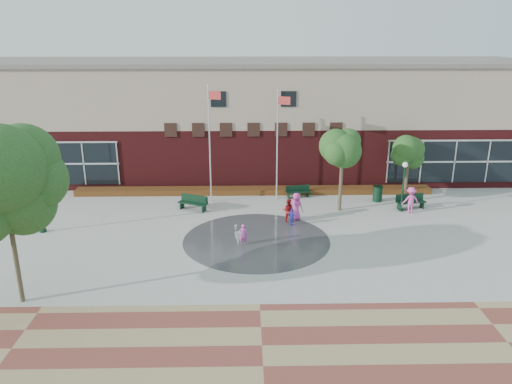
{
  "coord_description": "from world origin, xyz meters",
  "views": [
    {
      "loc": [
        -0.57,
        -23.28,
        11.54
      ],
      "look_at": [
        0.0,
        4.0,
        2.6
      ],
      "focal_mm": 35.0,
      "sensor_mm": 36.0,
      "label": 1
    }
  ],
  "objects_px": {
    "trash_can": "(378,194)",
    "child_splash": "(243,234)",
    "flagpole_right": "(278,140)",
    "bench_left": "(193,206)",
    "flagpole_left": "(210,139)",
    "tree_big_left": "(4,184)"
  },
  "relations": [
    {
      "from": "flagpole_left",
      "to": "trash_can",
      "type": "distance_m",
      "value": 12.26
    },
    {
      "from": "trash_can",
      "to": "child_splash",
      "type": "relative_size",
      "value": 0.94
    },
    {
      "from": "bench_left",
      "to": "child_splash",
      "type": "bearing_deg",
      "value": -34.69
    },
    {
      "from": "trash_can",
      "to": "child_splash",
      "type": "distance_m",
      "value": 11.81
    },
    {
      "from": "bench_left",
      "to": "tree_big_left",
      "type": "relative_size",
      "value": 0.27
    },
    {
      "from": "trash_can",
      "to": "tree_big_left",
      "type": "distance_m",
      "value": 23.75
    },
    {
      "from": "flagpole_left",
      "to": "trash_can",
      "type": "relative_size",
      "value": 7.14
    },
    {
      "from": "bench_left",
      "to": "trash_can",
      "type": "relative_size",
      "value": 1.82
    },
    {
      "from": "flagpole_right",
      "to": "bench_left",
      "type": "bearing_deg",
      "value": -137.75
    },
    {
      "from": "trash_can",
      "to": "tree_big_left",
      "type": "xyz_separation_m",
      "value": [
        -19.18,
        -13.14,
        4.88
      ]
    },
    {
      "from": "tree_big_left",
      "to": "child_splash",
      "type": "distance_m",
      "value": 12.45
    },
    {
      "from": "flagpole_left",
      "to": "bench_left",
      "type": "xyz_separation_m",
      "value": [
        -1.15,
        -1.64,
        -4.2
      ]
    },
    {
      "from": "child_splash",
      "to": "trash_can",
      "type": "bearing_deg",
      "value": -142.17
    },
    {
      "from": "flagpole_left",
      "to": "flagpole_right",
      "type": "distance_m",
      "value": 4.64
    },
    {
      "from": "bench_left",
      "to": "trash_can",
      "type": "distance_m",
      "value": 12.85
    },
    {
      "from": "flagpole_left",
      "to": "child_splash",
      "type": "relative_size",
      "value": 6.68
    },
    {
      "from": "flagpole_left",
      "to": "tree_big_left",
      "type": "distance_m",
      "value": 15.29
    },
    {
      "from": "flagpole_left",
      "to": "child_splash",
      "type": "height_order",
      "value": "flagpole_left"
    },
    {
      "from": "bench_left",
      "to": "child_splash",
      "type": "height_order",
      "value": "child_splash"
    },
    {
      "from": "bench_left",
      "to": "trash_can",
      "type": "xyz_separation_m",
      "value": [
        12.75,
        1.53,
        0.25
      ]
    },
    {
      "from": "flagpole_left",
      "to": "bench_left",
      "type": "relative_size",
      "value": 3.93
    },
    {
      "from": "flagpole_right",
      "to": "child_splash",
      "type": "bearing_deg",
      "value": -85.65
    }
  ]
}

